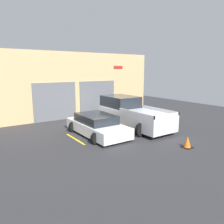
% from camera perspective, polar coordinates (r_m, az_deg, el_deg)
% --- Properties ---
extents(ground_plane, '(28.00, 28.00, 0.00)m').
position_cam_1_polar(ground_plane, '(14.84, -3.12, -3.30)').
color(ground_plane, '#2D2D30').
extents(shophouse_building, '(13.30, 0.68, 4.96)m').
position_cam_1_polar(shophouse_building, '(17.31, -8.94, 6.84)').
color(shophouse_building, tan).
rests_on(shophouse_building, ground).
extents(pickup_truck, '(2.55, 5.39, 1.90)m').
position_cam_1_polar(pickup_truck, '(14.15, 4.98, -0.38)').
color(pickup_truck, silver).
rests_on(pickup_truck, ground).
extents(sedan_white, '(2.25, 4.34, 1.18)m').
position_cam_1_polar(sedan_white, '(12.44, -3.99, -3.47)').
color(sedan_white, white).
rests_on(sedan_white, ground).
extents(parking_stripe_far_left, '(0.12, 2.20, 0.01)m').
position_cam_1_polar(parking_stripe_far_left, '(11.96, -9.59, -6.97)').
color(parking_stripe_far_left, gold).
rests_on(parking_stripe_far_left, ground).
extents(parking_stripe_left, '(0.12, 2.20, 0.01)m').
position_cam_1_polar(parking_stripe_left, '(13.29, 1.23, -4.99)').
color(parking_stripe_left, gold).
rests_on(parking_stripe_left, ground).
extents(parking_stripe_centre, '(0.12, 2.20, 0.01)m').
position_cam_1_polar(parking_stripe_centre, '(15.00, 9.78, -3.28)').
color(parking_stripe_centre, gold).
rests_on(parking_stripe_centre, ground).
extents(traffic_cone, '(0.47, 0.47, 0.55)m').
position_cam_1_polar(traffic_cone, '(11.10, 19.09, -7.53)').
color(traffic_cone, black).
rests_on(traffic_cone, ground).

